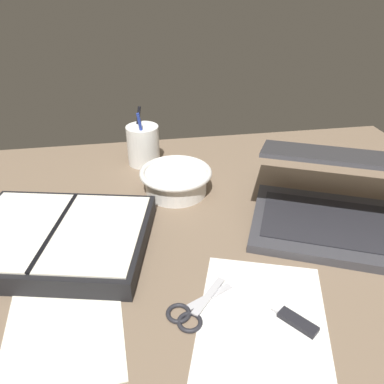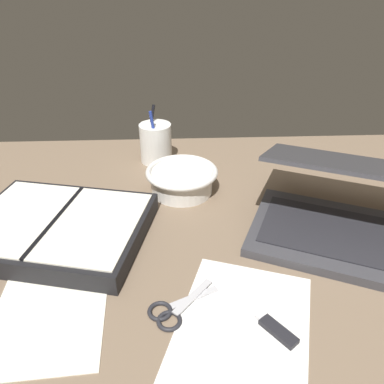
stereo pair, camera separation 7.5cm
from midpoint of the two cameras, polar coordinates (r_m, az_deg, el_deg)
name	(u,v)px [view 2 (the right image)]	position (r cm, az deg, el deg)	size (l,w,h in cm)	color
desk_top	(184,245)	(73.58, 1.76, -8.20)	(140.00, 100.00, 2.00)	#75604C
laptop	(343,211)	(79.33, 24.56, -2.72)	(42.24, 41.27, 16.37)	#38383D
bowl	(183,179)	(86.60, 1.09, 1.92)	(16.66, 16.66, 5.87)	silver
pen_cup	(156,143)	(100.33, -3.42, 7.44)	(8.40, 8.40, 14.87)	white
planner	(58,228)	(76.21, -17.16, -5.32)	(38.31, 32.62, 4.34)	black
scissors	(171,311)	(60.07, 0.55, -17.90)	(11.39, 10.03, 0.80)	#B7B7BC
paper_sheet_front	(242,330)	(59.30, 11.46, -20.05)	(18.94, 26.61, 0.16)	white
paper_sheet_beside_planner	(50,310)	(63.32, -17.53, -16.88)	(16.93, 23.12, 0.16)	silver
usb_drive	(277,331)	(59.81, 16.57, -19.77)	(5.62, 6.70, 1.00)	black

